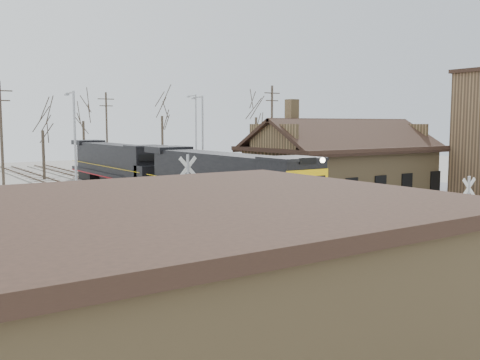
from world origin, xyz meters
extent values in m
plane|color=#9B968C|center=(0.00, 0.00, 0.00)|extent=(140.00, 140.00, 0.00)
cube|color=#5C5C61|center=(0.00, 0.00, 0.01)|extent=(60.00, 9.00, 0.03)
cube|color=#5C5C61|center=(18.00, 4.00, 0.02)|extent=(22.00, 26.00, 0.03)
cube|color=#9B968C|center=(0.00, 15.00, 0.06)|extent=(3.40, 90.00, 0.12)
cube|color=#473323|center=(-0.72, 15.00, 0.17)|extent=(0.08, 90.00, 0.14)
cube|color=#473323|center=(0.72, 15.00, 0.17)|extent=(0.08, 90.00, 0.14)
cube|color=#9B968C|center=(-4.50, 15.00, 0.06)|extent=(3.40, 90.00, 0.12)
cube|color=#473323|center=(-5.22, 15.00, 0.17)|extent=(0.08, 90.00, 0.14)
cube|color=#473323|center=(-3.78, 15.00, 0.17)|extent=(0.08, 90.00, 0.14)
cube|color=#97794E|center=(12.00, 12.00, 2.00)|extent=(14.00, 8.00, 4.00)
cube|color=black|center=(12.00, 12.00, 4.10)|extent=(15.20, 9.20, 0.30)
cube|color=black|center=(12.00, 9.70, 5.10)|extent=(15.00, 4.71, 2.66)
cube|color=black|center=(12.00, 14.30, 5.10)|extent=(15.00, 4.71, 2.66)
cube|color=#97794E|center=(8.00, 13.50, 6.80)|extent=(0.80, 0.80, 2.20)
cube|color=#97794E|center=(-13.00, -8.00, 2.00)|extent=(12.00, 10.00, 4.00)
cube|color=black|center=(-13.00, -8.00, 4.15)|extent=(12.40, 10.40, 0.30)
cube|color=black|center=(0.00, 4.62, 0.52)|extent=(2.37, 3.79, 0.95)
cube|color=black|center=(0.00, 16.92, 0.52)|extent=(2.37, 3.79, 0.95)
cube|color=black|center=(0.00, 10.77, 1.28)|extent=(2.84, 18.93, 0.33)
cube|color=#9A0B12|center=(0.00, 10.77, 1.07)|extent=(2.86, 18.93, 0.11)
cube|color=black|center=(0.00, 11.95, 2.74)|extent=(2.46, 13.72, 2.65)
cube|color=black|center=(0.00, 3.76, 2.74)|extent=(2.84, 2.65, 2.65)
cube|color=yellow|center=(0.00, 2.16, 1.94)|extent=(2.84, 1.70, 1.32)
cube|color=black|center=(0.00, 1.20, 0.52)|extent=(2.65, 0.25, 0.95)
cylinder|color=#FFF2CC|center=(0.00, 1.28, 4.16)|extent=(0.26, 0.10, 0.26)
cube|color=black|center=(0.00, 24.04, 0.52)|extent=(2.37, 3.79, 0.95)
cube|color=black|center=(0.00, 36.34, 0.52)|extent=(2.37, 3.79, 0.95)
cube|color=black|center=(0.00, 30.19, 1.28)|extent=(2.84, 18.93, 0.33)
cube|color=#9A0B12|center=(0.00, 30.19, 1.07)|extent=(2.86, 18.93, 0.11)
cube|color=black|center=(0.00, 31.38, 2.74)|extent=(2.46, 13.72, 2.65)
cube|color=black|center=(0.00, 23.19, 2.74)|extent=(2.84, 2.65, 2.65)
cube|color=black|center=(0.00, 21.58, 1.94)|extent=(2.84, 1.70, 1.32)
cube|color=black|center=(0.00, 20.63, 0.52)|extent=(2.65, 0.25, 0.95)
cylinder|color=#A5A8AD|center=(3.99, -4.35, 1.79)|extent=(0.13, 0.13, 3.59)
cube|color=silver|center=(3.99, -4.35, 3.05)|extent=(0.94, 0.08, 0.94)
cube|color=silver|center=(3.99, -4.35, 3.05)|extent=(0.94, 0.08, 0.94)
cube|color=black|center=(3.99, -4.35, 2.33)|extent=(0.81, 0.18, 0.13)
cylinder|color=#B20C0C|center=(3.58, -4.34, 2.33)|extent=(0.22, 0.09, 0.22)
cylinder|color=#B20C0C|center=(4.39, -4.37, 2.33)|extent=(0.22, 0.09, 0.22)
cube|color=#A5A8AD|center=(3.99, -4.35, 0.81)|extent=(0.36, 0.27, 0.45)
cylinder|color=#A5A8AD|center=(-5.36, 5.77, 2.20)|extent=(0.15, 0.15, 4.41)
cube|color=silver|center=(-5.36, 5.77, 3.75)|extent=(1.15, 0.22, 1.15)
cube|color=silver|center=(-5.36, 5.77, 3.75)|extent=(1.15, 0.22, 1.15)
cube|color=black|center=(-5.36, 5.77, 2.87)|extent=(1.00, 0.30, 0.17)
cylinder|color=#B20C0C|center=(-4.87, 5.84, 2.87)|extent=(0.27, 0.12, 0.26)
cylinder|color=#B20C0C|center=(-5.85, 5.69, 2.87)|extent=(0.27, 0.12, 0.26)
cube|color=#A5A8AD|center=(-5.36, 5.77, 0.99)|extent=(0.44, 0.33, 0.55)
cylinder|color=#A5A8AD|center=(-6.89, 20.08, 4.19)|extent=(0.18, 0.18, 8.37)
cylinder|color=#A5A8AD|center=(-6.89, 20.98, 8.27)|extent=(0.12, 1.80, 0.12)
cube|color=#A5A8AD|center=(-6.89, 21.78, 8.17)|extent=(0.25, 0.50, 0.12)
cylinder|color=#A5A8AD|center=(6.62, 24.97, 4.32)|extent=(0.18, 0.18, 8.63)
cylinder|color=#A5A8AD|center=(6.62, 25.87, 8.53)|extent=(0.12, 1.80, 0.12)
cube|color=#A5A8AD|center=(6.62, 26.67, 8.43)|extent=(0.25, 0.50, 0.12)
cylinder|color=#A5A8AD|center=(11.12, 34.27, 4.65)|extent=(0.18, 0.18, 9.30)
cylinder|color=#A5A8AD|center=(11.12, 35.17, 9.20)|extent=(0.12, 1.80, 0.12)
cube|color=#A5A8AD|center=(11.12, 35.97, 9.10)|extent=(0.25, 0.50, 0.12)
cylinder|color=#382D23|center=(-10.32, 28.81, 4.76)|extent=(0.24, 0.24, 9.52)
cube|color=#382D23|center=(-10.32, 28.81, 7.92)|extent=(1.60, 0.10, 0.10)
cylinder|color=#382D23|center=(3.82, 42.94, 4.87)|extent=(0.24, 0.24, 9.73)
cube|color=#382D23|center=(3.82, 42.94, 8.93)|extent=(2.00, 0.10, 0.10)
cube|color=#382D23|center=(3.82, 42.94, 8.13)|extent=(1.60, 0.10, 0.10)
cylinder|color=#382D23|center=(16.56, 27.25, 5.05)|extent=(0.24, 0.24, 10.09)
cube|color=#382D23|center=(16.56, 27.25, 9.29)|extent=(2.00, 0.10, 0.10)
cube|color=#382D23|center=(16.56, 27.25, 8.49)|extent=(1.60, 0.10, 0.10)
cylinder|color=#382D23|center=(-4.37, 39.66, 2.66)|extent=(0.32, 0.32, 5.33)
cylinder|color=#382D23|center=(2.46, 47.42, 3.19)|extent=(0.32, 0.32, 6.37)
cylinder|color=#382D23|center=(11.08, 42.92, 3.51)|extent=(0.32, 0.32, 7.02)
cylinder|color=#382D23|center=(21.56, 37.16, 3.43)|extent=(0.32, 0.32, 6.85)
camera|label=1|loc=(-18.66, -18.89, 6.01)|focal=40.00mm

